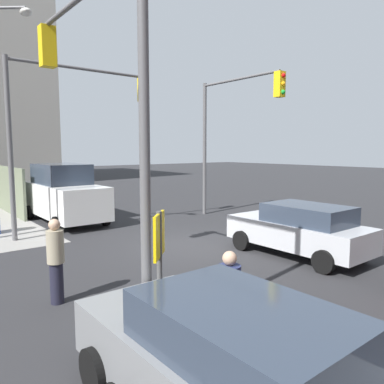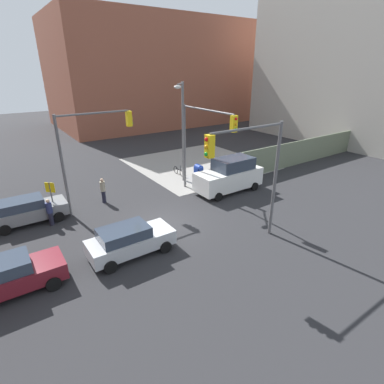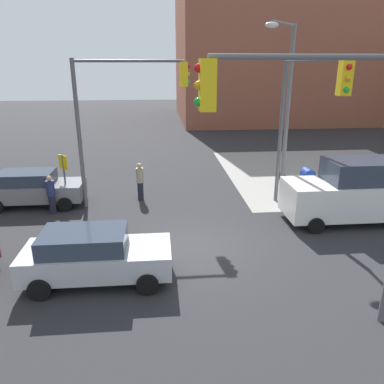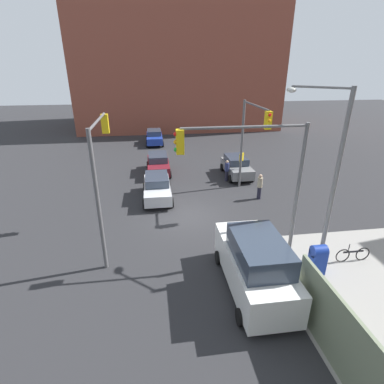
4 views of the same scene
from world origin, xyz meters
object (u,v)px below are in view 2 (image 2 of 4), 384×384
(van_white_delivery, at_px, (230,175))
(traffic_signal_se_corner, at_px, (252,163))
(mailbox_blue, at_px, (199,172))
(bicycle_leaning_on_fence, at_px, (179,171))
(traffic_signal_ne_corner, at_px, (202,135))
(coupe_maroon, at_px, (7,276))
(bicycle_at_crosswalk, at_px, (28,211))
(street_lamp_corner, at_px, (182,126))
(pedestrian_waiting, at_px, (50,212))
(sedan_gray, at_px, (27,210))
(pedestrian_crossing, at_px, (103,190))
(smokestack, at_px, (216,71))
(hatchback_silver, at_px, (130,240))
(traffic_signal_nw_corner, at_px, (90,143))

(van_white_delivery, bearing_deg, traffic_signal_se_corner, -123.84)
(mailbox_blue, distance_m, bicycle_leaning_on_fence, 2.32)
(traffic_signal_ne_corner, height_order, bicycle_leaning_on_fence, traffic_signal_ne_corner)
(mailbox_blue, relative_size, van_white_delivery, 0.26)
(coupe_maroon, distance_m, bicycle_at_crosswalk, 7.83)
(street_lamp_corner, xyz_separation_m, pedestrian_waiting, (-10.76, -1.72, -3.80))
(sedan_gray, relative_size, pedestrian_crossing, 2.38)
(smokestack, xyz_separation_m, hatchback_silver, (-31.05, -31.88, -7.48))
(mailbox_blue, bearing_deg, van_white_delivery, -78.27)
(bicycle_at_crosswalk, bearing_deg, pedestrian_waiting, -65.48)
(traffic_signal_nw_corner, relative_size, van_white_delivery, 1.20)
(traffic_signal_se_corner, bearing_deg, smokestack, 53.71)
(traffic_signal_se_corner, distance_m, bicycle_at_crosswalk, 14.75)
(traffic_signal_nw_corner, relative_size, coupe_maroon, 1.50)
(traffic_signal_nw_corner, xyz_separation_m, hatchback_silver, (-0.45, -6.38, -3.75))
(street_lamp_corner, height_order, pedestrian_waiting, street_lamp_corner)
(traffic_signal_se_corner, distance_m, traffic_signal_ne_corner, 7.02)
(hatchback_silver, relative_size, pedestrian_crossing, 2.40)
(pedestrian_crossing, xyz_separation_m, bicycle_leaning_on_fence, (7.60, 2.00, -0.61))
(hatchback_silver, xyz_separation_m, bicycle_at_crosswalk, (-3.72, 7.88, -0.50))
(mailbox_blue, xyz_separation_m, coupe_maroon, (-14.71, -6.63, 0.08))
(traffic_signal_se_corner, height_order, hatchback_silver, traffic_signal_se_corner)
(mailbox_blue, height_order, pedestrian_crossing, pedestrian_crossing)
(traffic_signal_se_corner, bearing_deg, sedan_gray, 135.34)
(hatchback_silver, xyz_separation_m, van_white_delivery, (9.94, 3.68, 0.44))
(sedan_gray, height_order, pedestrian_crossing, pedestrian_crossing)
(sedan_gray, bearing_deg, traffic_signal_se_corner, -44.66)
(bicycle_leaning_on_fence, bearing_deg, bicycle_at_crosswalk, -174.49)
(pedestrian_waiting, relative_size, bicycle_at_crosswalk, 0.98)
(van_white_delivery, distance_m, bicycle_at_crosswalk, 14.33)
(coupe_maroon, distance_m, pedestrian_waiting, 6.07)
(coupe_maroon, height_order, van_white_delivery, van_white_delivery)
(traffic_signal_ne_corner, distance_m, street_lamp_corner, 3.28)
(hatchback_silver, bearing_deg, traffic_signal_ne_corner, 28.69)
(traffic_signal_ne_corner, height_order, mailbox_blue, traffic_signal_ne_corner)
(sedan_gray, bearing_deg, smokestack, 35.74)
(street_lamp_corner, relative_size, bicycle_at_crosswalk, 4.57)
(mailbox_blue, bearing_deg, pedestrian_waiting, -174.29)
(traffic_signal_se_corner, relative_size, sedan_gray, 1.49)
(van_white_delivery, bearing_deg, traffic_signal_ne_corner, 168.71)
(smokestack, height_order, traffic_signal_nw_corner, smokestack)
(street_lamp_corner, height_order, bicycle_leaning_on_fence, street_lamp_corner)
(mailbox_blue, xyz_separation_m, hatchback_silver, (-9.28, -6.88, 0.08))
(hatchback_silver, height_order, sedan_gray, same)
(bicycle_leaning_on_fence, bearing_deg, traffic_signal_ne_corner, -102.59)
(sedan_gray, bearing_deg, street_lamp_corner, 2.92)
(traffic_signal_se_corner, relative_size, pedestrian_crossing, 3.55)
(smokestack, distance_m, bicycle_leaning_on_fence, 32.93)
(street_lamp_corner, relative_size, van_white_delivery, 1.48)
(mailbox_blue, xyz_separation_m, bicycle_at_crosswalk, (-13.00, 1.00, -0.42))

